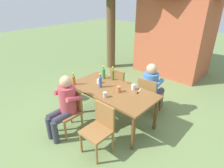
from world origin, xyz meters
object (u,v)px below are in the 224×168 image
at_px(table_knife, 139,91).
at_px(backpack_by_near_side, 67,92).
at_px(chair_near_right, 100,127).
at_px(bottle_olive, 113,74).
at_px(bottle_green, 104,73).
at_px(bottle_blue, 100,81).
at_px(chair_far_left, 120,83).
at_px(cup_white, 99,81).
at_px(person_in_white_shirt, 152,86).
at_px(cup_steel, 105,95).
at_px(chair_near_left, 70,109).
at_px(cup_glass, 133,87).
at_px(cup_terracotta, 119,89).
at_px(bottle_amber, 74,80).
at_px(brick_kiosk, 176,26).
at_px(chair_far_right, 149,94).
at_px(person_in_plaid_shirt, 65,103).
at_px(dining_table, 112,93).

bearing_deg(table_knife, backpack_by_near_side, -168.35).
distance_m(chair_near_right, bottle_olive, 1.36).
xyz_separation_m(bottle_green, bottle_blue, (0.25, -0.36, 0.00)).
xyz_separation_m(bottle_green, backpack_by_near_side, (-0.95, -0.38, -0.68)).
relative_size(chair_far_left, chair_near_right, 1.00).
bearing_deg(bottle_blue, chair_far_left, 101.21).
height_order(cup_white, table_knife, cup_white).
relative_size(person_in_white_shirt, cup_steel, 11.44).
bearing_deg(bottle_blue, chair_near_left, -103.67).
bearing_deg(bottle_green, chair_far_left, 79.19).
relative_size(cup_glass, cup_terracotta, 0.93).
distance_m(bottle_green, cup_steel, 0.85).
distance_m(person_in_white_shirt, cup_steel, 1.21).
relative_size(bottle_amber, brick_kiosk, 0.09).
bearing_deg(cup_steel, bottle_amber, -176.43).
xyz_separation_m(chair_far_right, bottle_amber, (-1.14, -1.11, 0.38)).
bearing_deg(person_in_white_shirt, cup_glass, -98.88).
xyz_separation_m(chair_near_right, cup_steel, (-0.29, 0.43, 0.31)).
bearing_deg(person_in_white_shirt, bottle_blue, -124.41).
bearing_deg(chair_far_right, person_in_plaid_shirt, -116.90).
distance_m(dining_table, cup_glass, 0.44).
bearing_deg(chair_far_right, cup_terracotta, -108.38).
bearing_deg(chair_near_right, dining_table, 118.39).
xyz_separation_m(person_in_white_shirt, cup_white, (-0.81, -0.83, 0.14)).
height_order(chair_far_left, cup_glass, chair_far_left).
distance_m(cup_glass, cup_terracotta, 0.31).
bearing_deg(cup_white, backpack_by_near_side, -172.38).
distance_m(chair_near_left, person_in_white_shirt, 1.80).
bearing_deg(backpack_by_near_side, dining_table, 4.38).
xyz_separation_m(dining_table, bottle_blue, (-0.24, -0.08, 0.22)).
height_order(person_in_white_shirt, cup_terracotta, person_in_white_shirt).
xyz_separation_m(dining_table, person_in_plaid_shirt, (-0.40, -0.86, -0.01)).
bearing_deg(dining_table, bottle_olive, 129.82).
bearing_deg(chair_near_left, cup_terracotta, 53.13).
relative_size(person_in_plaid_shirt, bottle_amber, 4.52).
bearing_deg(chair_near_left, table_knife, 50.40).
relative_size(chair_far_right, table_knife, 3.68).
bearing_deg(backpack_by_near_side, person_in_plaid_shirt, -35.59).
relative_size(person_in_white_shirt, backpack_by_near_side, 2.85).
bearing_deg(cup_white, brick_kiosk, 90.14).
bearing_deg(dining_table, brick_kiosk, 96.74).
bearing_deg(cup_glass, chair_near_left, -124.80).
distance_m(chair_near_left, cup_steel, 0.74).
distance_m(person_in_white_shirt, table_knife, 0.59).
bearing_deg(bottle_green, cup_white, -69.37).
distance_m(cup_steel, table_knife, 0.68).
xyz_separation_m(bottle_olive, bottle_green, (-0.20, -0.08, -0.00)).
distance_m(dining_table, brick_kiosk, 3.60).
bearing_deg(chair_near_right, brick_kiosk, 100.91).
bearing_deg(cup_terracotta, cup_steel, -99.46).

